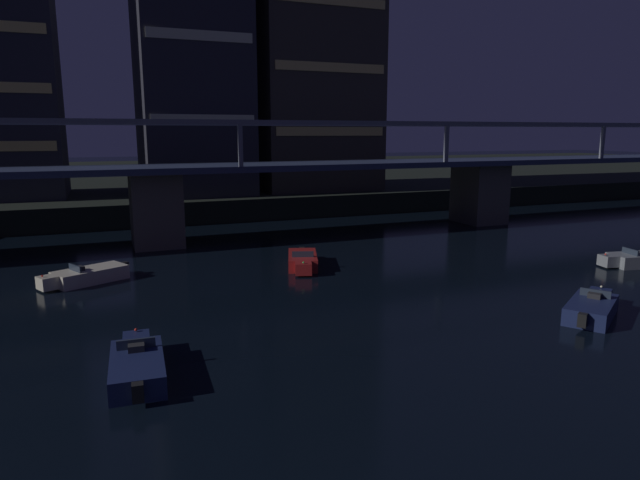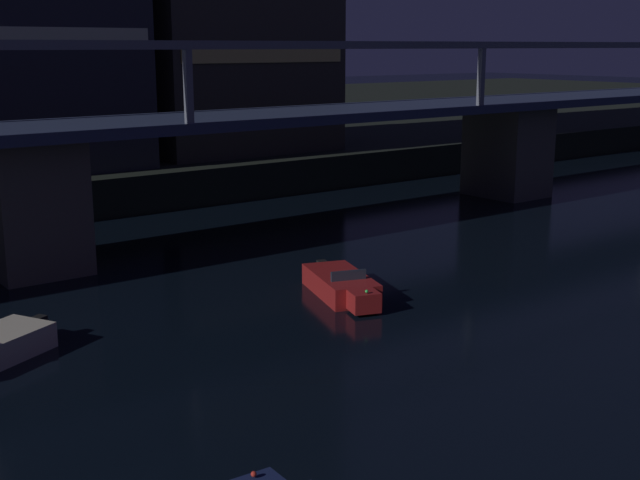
{
  "view_description": "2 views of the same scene",
  "coord_description": "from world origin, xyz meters",
  "px_view_note": "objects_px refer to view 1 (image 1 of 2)",
  "views": [
    {
      "loc": [
        -18.63,
        -8.02,
        8.5
      ],
      "look_at": [
        -6.77,
        21.78,
        2.23
      ],
      "focal_mm": 31.06,
      "sensor_mm": 36.0,
      "label": 1
    },
    {
      "loc": [
        -25.85,
        0.99,
        9.19
      ],
      "look_at": [
        -6.16,
        26.77,
        1.62
      ],
      "focal_mm": 46.96,
      "sensor_mm": 36.0,
      "label": 2
    }
  ],
  "objects_px": {
    "river_bridge": "(336,183)",
    "speedboat_mid_left": "(303,261)",
    "tower_central": "(315,40)",
    "speedboat_near_center": "(638,260)",
    "speedboat_near_right": "(592,308)",
    "tower_west_low": "(4,62)",
    "speedboat_mid_center": "(87,276)",
    "tower_west_tall": "(187,6)",
    "speedboat_near_left": "(137,365)"
  },
  "relations": [
    {
      "from": "river_bridge",
      "to": "speedboat_mid_left",
      "type": "distance_m",
      "value": 13.3
    },
    {
      "from": "tower_central",
      "to": "speedboat_near_center",
      "type": "relative_size",
      "value": 6.21
    },
    {
      "from": "tower_central",
      "to": "speedboat_mid_left",
      "type": "bearing_deg",
      "value": -112.82
    },
    {
      "from": "river_bridge",
      "to": "speedboat_near_right",
      "type": "height_order",
      "value": "river_bridge"
    },
    {
      "from": "speedboat_near_right",
      "to": "tower_west_low",
      "type": "bearing_deg",
      "value": 123.17
    },
    {
      "from": "tower_west_low",
      "to": "speedboat_near_right",
      "type": "distance_m",
      "value": 54.37
    },
    {
      "from": "speedboat_near_center",
      "to": "speedboat_mid_center",
      "type": "relative_size",
      "value": 1.06
    },
    {
      "from": "river_bridge",
      "to": "speedboat_mid_center",
      "type": "height_order",
      "value": "river_bridge"
    },
    {
      "from": "tower_west_tall",
      "to": "tower_central",
      "type": "distance_m",
      "value": 13.54
    },
    {
      "from": "speedboat_mid_left",
      "to": "speedboat_mid_center",
      "type": "xyz_separation_m",
      "value": [
        -12.78,
        1.06,
        0.0
      ]
    },
    {
      "from": "river_bridge",
      "to": "tower_central",
      "type": "relative_size",
      "value": 2.92
    },
    {
      "from": "tower_central",
      "to": "speedboat_near_right",
      "type": "relative_size",
      "value": 6.79
    },
    {
      "from": "speedboat_near_center",
      "to": "speedboat_mid_center",
      "type": "distance_m",
      "value": 34.15
    },
    {
      "from": "speedboat_near_left",
      "to": "speedboat_near_center",
      "type": "relative_size",
      "value": 1.0
    },
    {
      "from": "speedboat_near_left",
      "to": "speedboat_mid_left",
      "type": "height_order",
      "value": "same"
    },
    {
      "from": "tower_west_low",
      "to": "speedboat_mid_left",
      "type": "height_order",
      "value": "tower_west_low"
    },
    {
      "from": "speedboat_near_center",
      "to": "speedboat_near_right",
      "type": "height_order",
      "value": "same"
    },
    {
      "from": "speedboat_near_center",
      "to": "speedboat_mid_center",
      "type": "height_order",
      "value": "same"
    },
    {
      "from": "speedboat_near_center",
      "to": "speedboat_mid_left",
      "type": "distance_m",
      "value": 21.64
    },
    {
      "from": "speedboat_near_right",
      "to": "speedboat_mid_left",
      "type": "xyz_separation_m",
      "value": [
        -9.29,
        14.1,
        0.0
      ]
    },
    {
      "from": "river_bridge",
      "to": "speedboat_near_left",
      "type": "relative_size",
      "value": 18.2
    },
    {
      "from": "tower_west_low",
      "to": "speedboat_near_center",
      "type": "relative_size",
      "value": 4.96
    },
    {
      "from": "speedboat_near_left",
      "to": "speedboat_near_right",
      "type": "height_order",
      "value": "same"
    },
    {
      "from": "tower_central",
      "to": "speedboat_mid_center",
      "type": "bearing_deg",
      "value": -133.63
    },
    {
      "from": "tower_west_tall",
      "to": "speedboat_mid_center",
      "type": "relative_size",
      "value": 7.67
    },
    {
      "from": "speedboat_near_center",
      "to": "tower_west_low",
      "type": "bearing_deg",
      "value": 136.61
    },
    {
      "from": "speedboat_mid_left",
      "to": "river_bridge",
      "type": "bearing_deg",
      "value": 57.01
    },
    {
      "from": "speedboat_mid_left",
      "to": "speedboat_mid_center",
      "type": "height_order",
      "value": "same"
    },
    {
      "from": "river_bridge",
      "to": "speedboat_near_center",
      "type": "height_order",
      "value": "river_bridge"
    },
    {
      "from": "river_bridge",
      "to": "speedboat_mid_left",
      "type": "xyz_separation_m",
      "value": [
        -6.93,
        -10.67,
        -3.88
      ]
    },
    {
      "from": "tower_west_tall",
      "to": "speedboat_mid_center",
      "type": "bearing_deg",
      "value": -111.69
    },
    {
      "from": "tower_west_low",
      "to": "speedboat_near_left",
      "type": "bearing_deg",
      "value": -78.84
    },
    {
      "from": "tower_west_low",
      "to": "speedboat_near_center",
      "type": "distance_m",
      "value": 56.41
    },
    {
      "from": "tower_central",
      "to": "speedboat_near_left",
      "type": "bearing_deg",
      "value": -119.29
    },
    {
      "from": "speedboat_near_right",
      "to": "speedboat_mid_left",
      "type": "relative_size",
      "value": 0.93
    },
    {
      "from": "speedboat_mid_left",
      "to": "speedboat_mid_center",
      "type": "bearing_deg",
      "value": 175.25
    },
    {
      "from": "speedboat_near_left",
      "to": "speedboat_mid_center",
      "type": "relative_size",
      "value": 1.06
    },
    {
      "from": "speedboat_near_left",
      "to": "speedboat_mid_left",
      "type": "relative_size",
      "value": 1.02
    },
    {
      "from": "tower_central",
      "to": "speedboat_near_right",
      "type": "bearing_deg",
      "value": -92.31
    },
    {
      "from": "speedboat_near_right",
      "to": "speedboat_mid_center",
      "type": "height_order",
      "value": "same"
    },
    {
      "from": "speedboat_near_right",
      "to": "speedboat_near_left",
      "type": "bearing_deg",
      "value": 176.92
    },
    {
      "from": "speedboat_near_center",
      "to": "speedboat_mid_center",
      "type": "xyz_separation_m",
      "value": [
        -33.01,
        8.76,
        0.0
      ]
    },
    {
      "from": "tower_central",
      "to": "speedboat_mid_left",
      "type": "height_order",
      "value": "tower_central"
    },
    {
      "from": "tower_west_low",
      "to": "speedboat_mid_left",
      "type": "xyz_separation_m",
      "value": [
        19.37,
        -29.73,
        -14.61
      ]
    },
    {
      "from": "speedboat_near_left",
      "to": "speedboat_near_center",
      "type": "bearing_deg",
      "value": 9.68
    },
    {
      "from": "river_bridge",
      "to": "tower_west_tall",
      "type": "distance_m",
      "value": 25.43
    },
    {
      "from": "tower_west_low",
      "to": "speedboat_near_right",
      "type": "xyz_separation_m",
      "value": [
        28.65,
        -43.83,
        -14.61
      ]
    },
    {
      "from": "tower_west_tall",
      "to": "speedboat_mid_center",
      "type": "xyz_separation_m",
      "value": [
        -10.51,
        -26.43,
        -20.58
      ]
    },
    {
      "from": "tower_west_tall",
      "to": "speedboat_near_left",
      "type": "bearing_deg",
      "value": -102.07
    },
    {
      "from": "speedboat_near_center",
      "to": "speedboat_mid_left",
      "type": "bearing_deg",
      "value": 159.17
    }
  ]
}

